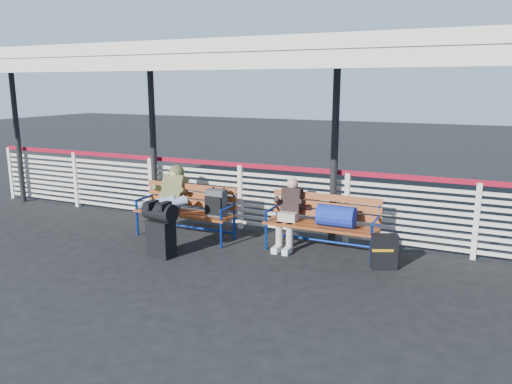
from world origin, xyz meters
The scene contains 9 objects.
ground centered at (0.00, 0.00, 0.00)m, with size 60.00×60.00×0.00m, color black.
fence centered at (0.00, 1.90, 0.66)m, with size 12.08×0.08×1.24m.
canopy centered at (0.00, 0.87, 3.04)m, with size 12.60×3.60×3.16m.
luggage_stack centered at (-0.43, 0.00, 0.47)m, with size 0.56×0.37×0.87m.
bench_left centered at (-0.43, 1.03, 0.59)m, with size 1.80×0.56×0.92m.
bench_right centered at (1.90, 1.23, 0.59)m, with size 1.80×0.56×0.92m.
traveler_man centered at (-0.77, 0.68, 0.72)m, with size 0.94×1.64×0.77m.
companion_person centered at (1.22, 1.23, 0.60)m, with size 0.32×0.66×1.15m.
suitcase_side centered at (2.82, 0.93, 0.25)m, with size 0.42×0.35×0.51m.
Camera 1 is at (4.04, -6.11, 2.64)m, focal length 35.00 mm.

